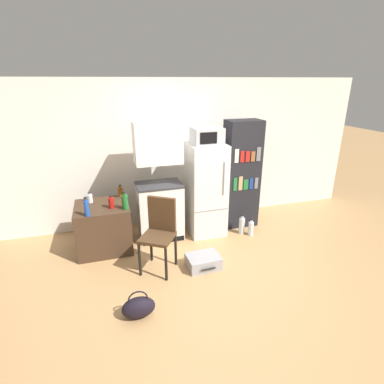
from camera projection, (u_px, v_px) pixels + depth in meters
ground_plane at (219, 280)px, 3.84m from camera, size 24.00×24.00×0.00m
wall_back at (190, 152)px, 5.26m from camera, size 6.40×0.10×2.45m
side_table at (104, 227)px, 4.46m from camera, size 0.77×0.72×0.70m
kitchen_hutch at (159, 187)px, 4.63m from camera, size 0.70×0.49×1.85m
refrigerator at (206, 190)px, 4.83m from camera, size 0.57×0.59×1.49m
microwave at (207, 136)px, 4.52m from camera, size 0.45×0.38×0.25m
bookshelf at (241, 175)px, 5.05m from camera, size 0.57×0.37×1.82m
bottle_ketchup_red at (111, 203)px, 4.23m from camera, size 0.08×0.08×0.19m
bottle_green_tall at (125, 202)px, 4.19m from camera, size 0.09×0.09×0.26m
bottle_clear_short at (90, 198)px, 4.43m from camera, size 0.08×0.08×0.16m
bottle_blue_soda at (87, 208)px, 3.97m from camera, size 0.07×0.07×0.27m
bottle_amber_beer at (120, 192)px, 4.65m from camera, size 0.08×0.08×0.19m
chair at (160, 228)px, 3.93m from camera, size 0.55×0.55×0.99m
suitcase_large_flat at (203, 261)px, 4.08m from camera, size 0.45×0.37×0.17m
handbag at (139, 307)px, 3.21m from camera, size 0.36×0.20×0.33m
water_bottle_front at (251, 228)px, 4.91m from camera, size 0.09×0.09×0.30m
water_bottle_middle at (242, 225)px, 4.97m from camera, size 0.10×0.10×0.35m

